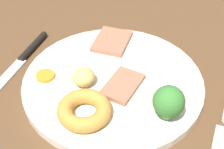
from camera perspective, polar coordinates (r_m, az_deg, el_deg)
name	(u,v)px	position (r cm, az deg, el deg)	size (l,w,h in cm)	color
dining_table	(115,90)	(56.10, 0.55, -2.66)	(120.00, 84.00, 3.60)	brown
dinner_plate	(112,82)	(53.79, 0.00, -1.36)	(28.96, 28.96, 1.40)	silver
meat_slice_main	(112,41)	(60.72, -0.01, 5.74)	(7.49, 5.84, 0.80)	#9E664C
meat_slice_under	(123,85)	(51.71, 1.83, -1.86)	(7.22, 4.58, 0.80)	#9E664C
yorkshire_pudding	(84,110)	(47.23, -4.77, -6.10)	(7.80, 7.80, 2.24)	#C68938
roast_potato_left	(84,77)	(51.84, -4.89, -0.44)	(3.62, 3.58, 2.72)	#D8B260
carrot_coin_front	(45,76)	(54.58, -11.37, -0.22)	(3.04, 3.04, 0.54)	orange
broccoli_floret	(169,102)	(46.21, 9.70, -4.64)	(4.53, 4.53, 5.36)	#8CB766
knife	(24,57)	(61.16, -14.93, 2.85)	(2.24, 18.55, 1.20)	black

